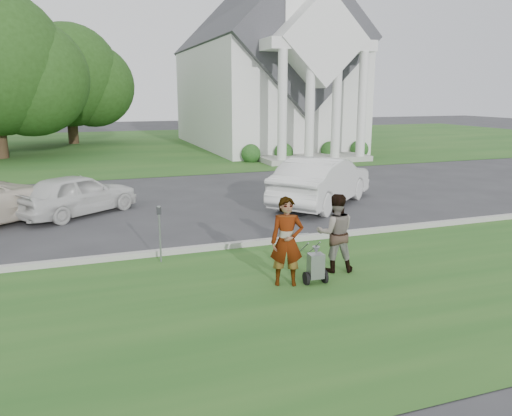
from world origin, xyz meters
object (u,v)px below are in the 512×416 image
church (264,62)px  person_right (335,233)px  parking_meter_near (160,227)px  car_b (77,194)px  car_d (322,181)px  tree_back (69,80)px  striping_cart (315,267)px  person_left (287,242)px

church → person_right: (-7.55, -24.88, -5.09)m
person_right → parking_meter_near: 3.93m
car_b → car_d: size_ratio=0.77×
tree_back → striping_cart: 32.92m
person_left → parking_meter_near: (-2.18, 2.22, -0.06)m
tree_back → car_d: size_ratio=1.89×
parking_meter_near → car_b: bearing=107.7°
striping_cart → parking_meter_near: bearing=142.5°
church → car_b: church is taller
tree_back → car_d: bearing=-72.3°
striping_cart → car_b: bearing=122.9°
person_left → person_right: size_ratio=1.05×
person_right → car_b: bearing=-38.6°
striping_cart → person_right: (0.72, 0.54, 0.48)m
church → tree_back: bearing=152.2°
tree_back → car_d: tree_back is taller
car_b → car_d: (7.99, -1.28, 0.17)m
church → car_d: size_ratio=4.73×
striping_cart → tree_back: bearing=101.4°
church → car_b: 22.34m
striping_cart → parking_meter_near: (-2.76, 2.36, 0.47)m
car_d → car_b: bearing=40.3°
church → person_left: (-8.85, -25.28, -5.04)m
car_d → striping_cart: bearing=111.7°
striping_cart → person_left: (-0.58, 0.14, 0.53)m
church → tree_back: (-13.01, 6.87, -1.21)m
tree_back → striping_cart: tree_back is taller
car_b → car_d: car_d is taller
person_left → car_d: bearing=78.1°
church → person_left: bearing=-109.3°
tree_back → car_b: 24.74m
person_right → church: bearing=-91.0°
person_right → parking_meter_near: bearing=-11.7°
tree_back → parking_meter_near: tree_back is taller
striping_cart → car_b: 9.09m
church → tree_back: size_ratio=2.51×
person_left → church: bearing=90.9°
car_b → tree_back: bearing=-34.9°
parking_meter_near → church: bearing=64.4°
church → car_d: 20.07m
person_left → car_b: (-3.94, 7.74, -0.23)m
church → tree_back: church is taller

